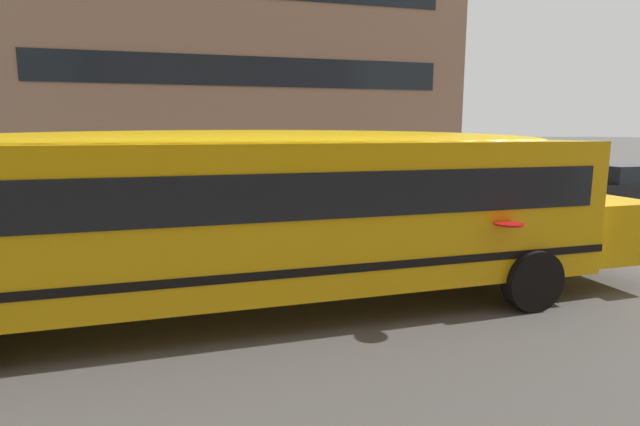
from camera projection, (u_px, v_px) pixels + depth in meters
The scene contains 6 objects.
ground_plane at pixel (98, 291), 8.96m from camera, with size 400.00×400.00×0.00m, color #54514F.
sidewalk_far at pixel (141, 215), 16.93m from camera, with size 120.00×3.00×0.01m, color gray.
lane_centreline at pixel (98, 291), 8.96m from camera, with size 110.00×0.16×0.01m, color silver.
school_bus at pixel (275, 205), 7.79m from camera, with size 13.08×3.11×2.91m.
parked_car_black_under_tree at pixel (625, 186), 18.35m from camera, with size 3.98×2.04×1.64m.
apartment_block_far_centre at pixel (233, 52), 23.75m from camera, with size 18.41×11.60×13.30m.
Camera 1 is at (1.76, -9.35, 2.89)m, focal length 27.49 mm.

